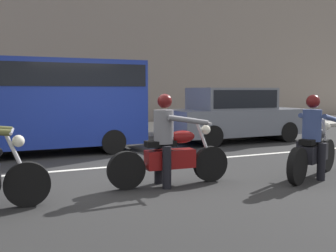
% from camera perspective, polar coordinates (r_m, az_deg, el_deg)
% --- Properties ---
extents(ground_plane, '(80.00, 80.00, 0.00)m').
position_cam_1_polar(ground_plane, '(7.76, -6.46, -7.09)').
color(ground_plane, '#252525').
extents(sidewalk_slab, '(40.00, 4.40, 0.14)m').
position_cam_1_polar(sidewalk_slab, '(15.47, -15.67, -0.83)').
color(sidewalk_slab, '#99968E').
rests_on(sidewalk_slab, ground_plane).
extents(lane_marking_stripe, '(18.00, 0.14, 0.01)m').
position_cam_1_polar(lane_marking_stripe, '(8.52, -10.23, -5.99)').
color(lane_marking_stripe, silver).
rests_on(lane_marking_stripe, ground_plane).
extents(motorcycle_with_rider_denim_blue, '(2.01, 1.09, 1.57)m').
position_cam_1_polar(motorcycle_with_rider_denim_blue, '(7.89, 20.29, -2.45)').
color(motorcycle_with_rider_denim_blue, black).
rests_on(motorcycle_with_rider_denim_blue, ground_plane).
extents(motorcycle_with_rider_gray, '(2.22, 0.70, 1.59)m').
position_cam_1_polar(motorcycle_with_rider_gray, '(6.80, 0.22, -3.23)').
color(motorcycle_with_rider_gray, black).
rests_on(motorcycle_with_rider_gray, ground_plane).
extents(parked_van_cobalt_blue, '(4.95, 1.96, 2.42)m').
position_cam_1_polar(parked_van_cobalt_blue, '(10.69, -17.28, 3.67)').
color(parked_van_cobalt_blue, navy).
rests_on(parked_van_cobalt_blue, ground_plane).
extents(parked_sedan_slate_gray, '(4.50, 1.82, 1.72)m').
position_cam_1_polar(parked_sedan_slate_gray, '(12.78, 9.64, 1.71)').
color(parked_sedan_slate_gray, slate).
rests_on(parked_sedan_slate_gray, ground_plane).
extents(street_sign_post, '(0.44, 0.08, 2.46)m').
position_cam_1_polar(street_sign_post, '(15.33, -6.55, 5.14)').
color(street_sign_post, gray).
rests_on(street_sign_post, sidewalk_slab).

